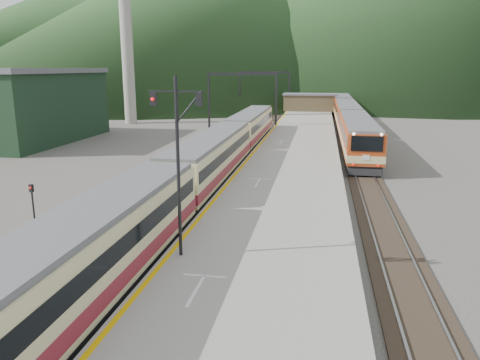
% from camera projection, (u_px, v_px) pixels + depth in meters
% --- Properties ---
extents(track_main, '(2.60, 200.00, 0.23)m').
position_uv_depth(track_main, '(245.00, 150.00, 49.81)').
color(track_main, black).
rests_on(track_main, ground).
extents(track_far, '(2.60, 200.00, 0.23)m').
position_uv_depth(track_far, '(199.00, 149.00, 50.64)').
color(track_far, black).
rests_on(track_far, ground).
extents(track_second, '(2.60, 200.00, 0.23)m').
position_uv_depth(track_second, '(356.00, 153.00, 47.89)').
color(track_second, black).
rests_on(track_second, ground).
extents(platform, '(8.00, 100.00, 1.00)m').
position_uv_depth(platform, '(297.00, 151.00, 46.86)').
color(platform, gray).
rests_on(platform, ground).
extents(gantry_near, '(9.55, 0.25, 8.00)m').
position_uv_depth(gantry_near, '(242.00, 91.00, 63.36)').
color(gantry_near, black).
rests_on(gantry_near, ground).
extents(gantry_far, '(9.55, 0.25, 8.00)m').
position_uv_depth(gantry_far, '(264.00, 84.00, 87.31)').
color(gantry_far, black).
rests_on(gantry_far, ground).
extents(warehouse, '(14.50, 20.50, 8.60)m').
position_uv_depth(warehouse, '(15.00, 105.00, 55.39)').
color(warehouse, black).
rests_on(warehouse, ground).
extents(smokestack, '(1.80, 1.80, 30.00)m').
position_uv_depth(smokestack, '(126.00, 25.00, 71.05)').
color(smokestack, '#9E998E').
rests_on(smokestack, ground).
extents(station_shed, '(9.40, 4.40, 3.10)m').
position_uv_depth(station_shed, '(309.00, 102.00, 84.69)').
color(station_shed, '#4C412A').
rests_on(station_shed, platform).
extents(hill_a, '(180.00, 180.00, 60.00)m').
position_uv_depth(hill_a, '(208.00, 15.00, 193.15)').
color(hill_a, '#284F22').
rests_on(hill_a, ground).
extents(hill_b, '(220.00, 220.00, 75.00)m').
position_uv_depth(hill_b, '(374.00, 4.00, 218.06)').
color(hill_b, '#284F22').
rests_on(hill_b, ground).
extents(hill_d, '(200.00, 200.00, 55.00)m').
position_uv_depth(hill_d, '(87.00, 32.00, 254.95)').
color(hill_d, '#284F22').
rests_on(hill_d, ground).
extents(main_train, '(2.81, 57.66, 3.43)m').
position_uv_depth(main_train, '(212.00, 160.00, 34.72)').
color(main_train, '#D6CB89').
rests_on(main_train, track_main).
extents(second_train, '(2.98, 61.18, 3.64)m').
position_uv_depth(second_train, '(347.00, 115.00, 65.99)').
color(second_train, '#AC3C16').
rests_on(second_train, track_second).
extents(signal_mast, '(2.20, 0.27, 7.32)m').
position_uv_depth(signal_mast, '(178.00, 150.00, 18.49)').
color(signal_mast, black).
rests_on(signal_mast, platform).
extents(short_signal_b, '(0.26, 0.23, 2.27)m').
position_uv_depth(short_signal_b, '(196.00, 152.00, 40.55)').
color(short_signal_b, black).
rests_on(short_signal_b, ground).
extents(short_signal_c, '(0.24, 0.19, 2.27)m').
position_uv_depth(short_signal_c, '(32.00, 198.00, 26.27)').
color(short_signal_c, black).
rests_on(short_signal_c, ground).
extents(worker, '(0.69, 0.47, 1.83)m').
position_uv_depth(worker, '(39.00, 260.00, 19.22)').
color(worker, black).
rests_on(worker, ground).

